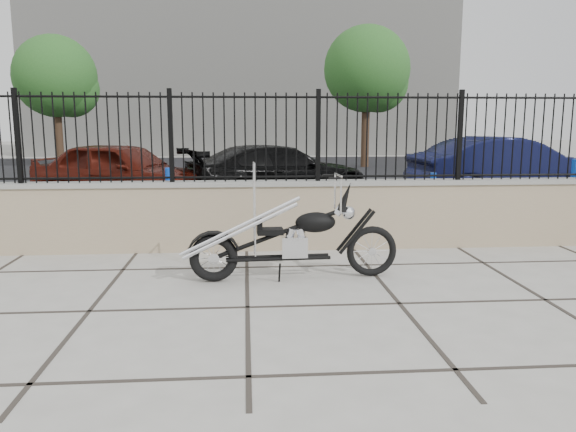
% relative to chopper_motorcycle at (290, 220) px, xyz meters
% --- Properties ---
extents(ground_plane, '(90.00, 90.00, 0.00)m').
position_rel_chopper_motorcycle_xyz_m(ground_plane, '(-0.49, -0.96, -0.68)').
color(ground_plane, '#99968E').
rests_on(ground_plane, ground).
extents(parking_lot, '(30.00, 30.00, 0.00)m').
position_rel_chopper_motorcycle_xyz_m(parking_lot, '(-0.49, 11.54, -0.68)').
color(parking_lot, black).
rests_on(parking_lot, ground).
extents(retaining_wall, '(14.00, 0.36, 0.96)m').
position_rel_chopper_motorcycle_xyz_m(retaining_wall, '(-0.49, 1.54, -0.20)').
color(retaining_wall, gray).
rests_on(retaining_wall, ground_plane).
extents(iron_fence, '(14.00, 0.08, 1.20)m').
position_rel_chopper_motorcycle_xyz_m(iron_fence, '(-0.49, 1.54, 0.88)').
color(iron_fence, black).
rests_on(iron_fence, retaining_wall).
extents(background_building, '(22.00, 6.00, 8.00)m').
position_rel_chopper_motorcycle_xyz_m(background_building, '(-0.49, 25.54, 3.32)').
color(background_building, beige).
rests_on(background_building, ground_plane).
extents(chopper_motorcycle, '(2.28, 0.50, 1.36)m').
position_rel_chopper_motorcycle_xyz_m(chopper_motorcycle, '(0.00, 0.00, 0.00)').
color(chopper_motorcycle, black).
rests_on(chopper_motorcycle, ground_plane).
extents(car_red, '(4.30, 3.03, 1.36)m').
position_rel_chopper_motorcycle_xyz_m(car_red, '(-3.15, 6.13, -0.00)').
color(car_red, '#441009').
rests_on(car_red, parking_lot).
extents(car_black, '(4.64, 3.23, 1.25)m').
position_rel_chopper_motorcycle_xyz_m(car_black, '(0.26, 6.43, -0.06)').
color(car_black, black).
rests_on(car_black, parking_lot).
extents(car_blue, '(4.45, 1.90, 1.43)m').
position_rel_chopper_motorcycle_xyz_m(car_blue, '(5.41, 6.09, 0.03)').
color(car_blue, black).
rests_on(car_blue, parking_lot).
extents(bollard_a, '(0.15, 0.15, 1.00)m').
position_rel_chopper_motorcycle_xyz_m(bollard_a, '(-1.79, 3.45, -0.18)').
color(bollard_a, '#0B1BB1').
rests_on(bollard_a, ground_plane).
extents(bollard_b, '(0.11, 0.11, 0.86)m').
position_rel_chopper_motorcycle_xyz_m(bollard_b, '(2.87, 3.63, -0.25)').
color(bollard_b, '#0D2EC8').
rests_on(bollard_b, ground_plane).
extents(bollard_c, '(0.14, 0.14, 1.12)m').
position_rel_chopper_motorcycle_xyz_m(bollard_c, '(5.29, 3.25, -0.12)').
color(bollard_c, '#0C27B9').
rests_on(bollard_c, ground_plane).
extents(tree_left, '(2.97, 2.97, 5.02)m').
position_rel_chopper_motorcycle_xyz_m(tree_left, '(-7.38, 15.44, 2.83)').
color(tree_left, '#382619').
rests_on(tree_left, ground_plane).
extents(tree_right, '(3.27, 3.27, 5.51)m').
position_rel_chopper_motorcycle_xyz_m(tree_right, '(4.16, 15.44, 3.18)').
color(tree_right, '#382619').
rests_on(tree_right, ground_plane).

